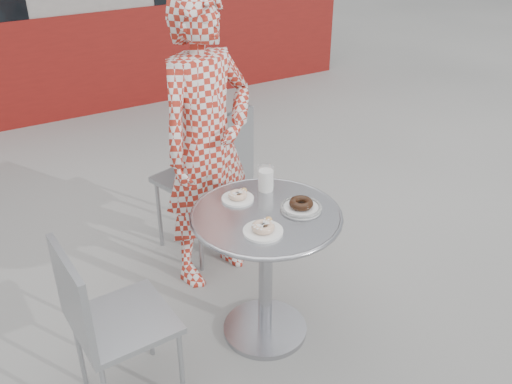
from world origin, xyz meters
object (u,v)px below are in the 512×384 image
seated_person (207,145)px  plate_far (238,196)px  plate_near (263,229)px  milk_cup (266,179)px  chair_far (204,207)px  bistro_table (266,245)px  chair_left (126,352)px  plate_checker (301,206)px

seated_person → plate_far: bearing=-112.7°
plate_near → milk_cup: (0.21, 0.33, 0.04)m
chair_far → plate_near: 1.13m
plate_far → plate_near: plate_near is taller
bistro_table → chair_left: bearing=-176.6°
bistro_table → chair_far: 0.93m
plate_far → plate_near: bearing=-97.3°
plate_checker → chair_far: bearing=95.9°
plate_far → chair_left: bearing=-162.0°
milk_cup → chair_far: bearing=93.8°
chair_left → milk_cup: milk_cup is taller
chair_far → seated_person: (-0.07, -0.25, 0.55)m
chair_far → plate_checker: (0.10, -0.94, 0.46)m
chair_left → milk_cup: 1.06m
chair_far → chair_left: bearing=31.5°
seated_person → plate_checker: size_ratio=8.32×
chair_far → plate_near: (-0.16, -1.02, 0.46)m
bistro_table → milk_cup: (0.12, 0.20, 0.24)m
milk_cup → plate_near: bearing=-122.3°
chair_left → plate_near: chair_left is taller
bistro_table → chair_far: size_ratio=0.77×
bistro_table → plate_checker: (0.17, -0.05, 0.20)m
chair_left → plate_far: (0.71, 0.23, 0.50)m
plate_checker → milk_cup: bearing=101.5°
bistro_table → seated_person: (0.00, 0.64, 0.29)m
chair_far → seated_person: size_ratio=0.57×
bistro_table → plate_checker: plate_checker is taller
bistro_table → plate_near: (-0.09, -0.13, 0.20)m
plate_checker → milk_cup: milk_cup is taller
plate_near → plate_far: bearing=82.7°
plate_far → plate_checker: bearing=-46.9°
seated_person → plate_near: 0.78m
seated_person → plate_near: (-0.09, -0.77, -0.08)m
milk_cup → plate_checker: bearing=-78.5°
bistro_table → plate_checker: bearing=-15.9°
seated_person → plate_far: (-0.05, -0.46, -0.09)m
bistro_table → milk_cup: bearing=59.8°
chair_left → seated_person: size_ratio=0.51×
chair_far → chair_left: size_ratio=1.12×
bistro_table → chair_far: bearing=85.5°
milk_cup → chair_left: bearing=-164.5°
bistro_table → seated_person: 0.70m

